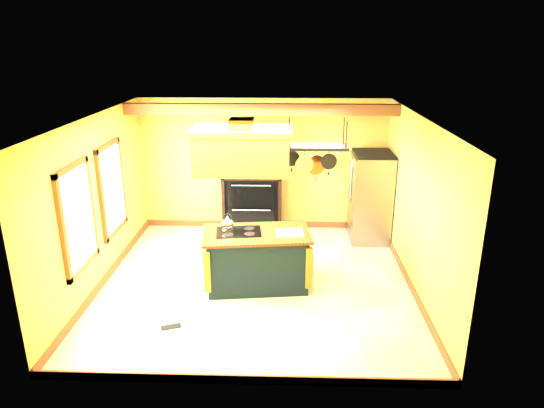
# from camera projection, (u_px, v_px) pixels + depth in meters

# --- Properties ---
(floor) EXTENTS (5.00, 5.00, 0.00)m
(floor) POSITION_uv_depth(u_px,v_px,m) (256.00, 282.00, 7.98)
(floor) COLOR beige
(floor) RESTS_ON ground
(ceiling) EXTENTS (5.00, 5.00, 0.00)m
(ceiling) POSITION_uv_depth(u_px,v_px,m) (255.00, 118.00, 7.11)
(ceiling) COLOR white
(ceiling) RESTS_ON wall_back
(wall_back) EXTENTS (5.00, 0.02, 2.70)m
(wall_back) POSITION_uv_depth(u_px,v_px,m) (263.00, 165.00, 9.91)
(wall_back) COLOR gold
(wall_back) RESTS_ON floor
(wall_front) EXTENTS (5.00, 0.02, 2.70)m
(wall_front) POSITION_uv_depth(u_px,v_px,m) (240.00, 281.00, 5.18)
(wall_front) COLOR gold
(wall_front) RESTS_ON floor
(wall_left) EXTENTS (0.02, 5.00, 2.70)m
(wall_left) POSITION_uv_depth(u_px,v_px,m) (97.00, 203.00, 7.62)
(wall_left) COLOR gold
(wall_left) RESTS_ON floor
(wall_right) EXTENTS (0.02, 5.00, 2.70)m
(wall_right) POSITION_uv_depth(u_px,v_px,m) (417.00, 206.00, 7.47)
(wall_right) COLOR gold
(wall_right) RESTS_ON floor
(ceiling_beam) EXTENTS (5.00, 0.15, 0.20)m
(ceiling_beam) POSITION_uv_depth(u_px,v_px,m) (261.00, 109.00, 8.75)
(ceiling_beam) COLOR brown
(ceiling_beam) RESTS_ON ceiling
(window_near) EXTENTS (0.06, 1.06, 1.56)m
(window_near) POSITION_uv_depth(u_px,v_px,m) (78.00, 218.00, 6.85)
(window_near) COLOR brown
(window_near) RESTS_ON wall_left
(window_far) EXTENTS (0.06, 1.06, 1.56)m
(window_far) POSITION_uv_depth(u_px,v_px,m) (112.00, 189.00, 8.17)
(window_far) COLOR brown
(window_far) RESTS_ON wall_left
(kitchen_island) EXTENTS (1.78, 1.13, 1.11)m
(kitchen_island) POSITION_uv_depth(u_px,v_px,m) (257.00, 259.00, 7.73)
(kitchen_island) COLOR #13242D
(kitchen_island) RESTS_ON floor
(range_hood) EXTENTS (1.48, 0.84, 0.80)m
(range_hood) POSITION_uv_depth(u_px,v_px,m) (242.00, 149.00, 7.16)
(range_hood) COLOR #A66F29
(range_hood) RESTS_ON ceiling
(pot_rack) EXTENTS (0.98, 0.45, 0.86)m
(pot_rack) POSITION_uv_depth(u_px,v_px,m) (317.00, 153.00, 7.16)
(pot_rack) COLOR black
(pot_rack) RESTS_ON ceiling
(refrigerator) EXTENTS (0.75, 0.88, 1.72)m
(refrigerator) POSITION_uv_depth(u_px,v_px,m) (370.00, 199.00, 9.44)
(refrigerator) COLOR gray
(refrigerator) RESTS_ON floor
(hutch) EXTENTS (1.19, 0.54, 2.10)m
(hutch) POSITION_uv_depth(u_px,v_px,m) (252.00, 193.00, 9.87)
(hutch) COLOR black
(hutch) RESTS_ON floor
(floor_register) EXTENTS (0.30, 0.21, 0.01)m
(floor_register) POSITION_uv_depth(u_px,v_px,m) (171.00, 327.00, 6.74)
(floor_register) COLOR black
(floor_register) RESTS_ON floor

